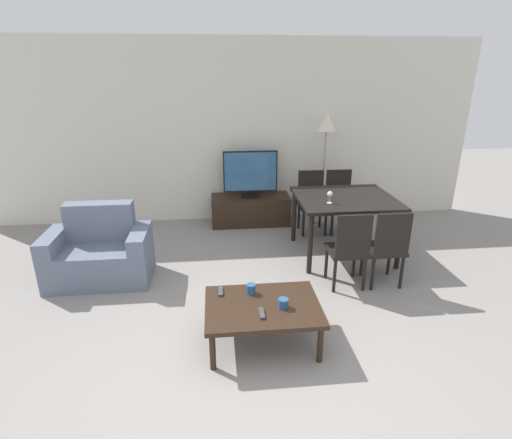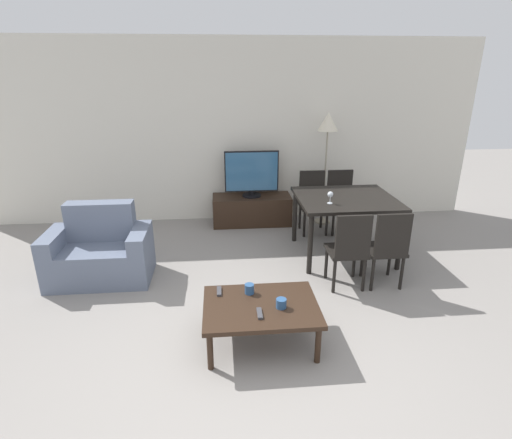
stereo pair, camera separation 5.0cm
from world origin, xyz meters
The scene contains 17 objects.
ground_plane centered at (0.00, 0.00, 0.00)m, with size 18.00×18.00×0.00m, color gray.
wall_back centered at (0.00, 3.75, 1.35)m, with size 7.58×0.06×2.70m.
armchair centered at (-1.53, 1.86, 0.30)m, with size 1.11×0.65×0.85m.
tv_stand centered at (0.31, 3.44, 0.22)m, with size 1.19×0.48×0.44m.
tv centered at (0.31, 3.44, 0.79)m, with size 0.81×0.28×0.69m.
coffee_table centered at (0.15, 0.54, 0.33)m, with size 0.97×0.71×0.37m.
dining_table centered at (1.38, 2.22, 0.68)m, with size 1.19×1.08×0.77m.
dining_chair_near centered at (1.17, 1.37, 0.48)m, with size 0.40×0.40×0.88m.
dining_chair_far centered at (1.59, 3.07, 0.48)m, with size 0.40×0.40×0.88m.
dining_chair_near_right centered at (1.59, 1.37, 0.48)m, with size 0.40×0.40×0.88m.
dining_chair_far_left centered at (1.17, 3.07, 0.48)m, with size 0.40×0.40×0.88m.
floor_lamp centered at (1.41, 3.38, 1.43)m, with size 0.29×0.29×1.68m.
remote_primary centered at (-0.20, 0.78, 0.38)m, with size 0.04×0.15×0.02m.
remote_secondary centered at (0.12, 0.40, 0.38)m, with size 0.04×0.15×0.02m.
cup_white_near centered at (0.07, 0.73, 0.42)m, with size 0.08×0.08×0.09m.
cup_colored_far centered at (0.31, 0.48, 0.41)m, with size 0.09×0.09×0.08m.
wine_glass_left centered at (1.11, 2.00, 0.87)m, with size 0.07×0.07×0.15m.
Camera 2 is at (-0.16, -2.35, 2.23)m, focal length 28.00 mm.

